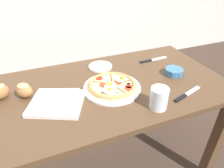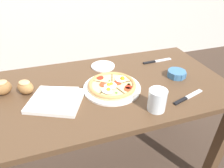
{
  "view_description": "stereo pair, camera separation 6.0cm",
  "coord_description": "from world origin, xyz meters",
  "views": [
    {
      "loc": [
        -0.27,
        -0.85,
        1.34
      ],
      "look_at": [
        0.06,
        -0.04,
        0.77
      ],
      "focal_mm": 32.0,
      "sensor_mm": 36.0,
      "label": 1
    },
    {
      "loc": [
        -0.21,
        -0.88,
        1.34
      ],
      "look_at": [
        0.06,
        -0.04,
        0.77
      ],
      "focal_mm": 32.0,
      "sensor_mm": 36.0,
      "label": 2
    }
  ],
  "objects": [
    {
      "name": "dining_table",
      "position": [
        0.0,
        0.0,
        0.63
      ],
      "size": [
        1.42,
        0.7,
        0.74
      ],
      "color": "#513823",
      "rests_on": "ground_plane"
    },
    {
      "name": "pizza",
      "position": [
        0.06,
        -0.04,
        0.75
      ],
      "size": [
        0.31,
        0.31,
        0.05
      ],
      "color": "white",
      "rests_on": "dining_table"
    },
    {
      "name": "ramekin_bowl",
      "position": [
        0.45,
        -0.03,
        0.76
      ],
      "size": [
        0.11,
        0.11,
        0.04
      ],
      "color": "teal",
      "rests_on": "dining_table"
    },
    {
      "name": "napkin_folded",
      "position": [
        -0.24,
        -0.06,
        0.75
      ],
      "size": [
        0.31,
        0.29,
        0.04
      ],
      "rotation": [
        0.0,
        0.0,
        -0.43
      ],
      "color": "silver",
      "rests_on": "dining_table"
    },
    {
      "name": "bread_piece_near",
      "position": [
        -0.49,
        0.09,
        0.78
      ],
      "size": [
        0.1,
        0.09,
        0.08
      ],
      "rotation": [
        0.0,
        0.0,
        0.31
      ],
      "color": "olive",
      "rests_on": "dining_table"
    },
    {
      "name": "bread_piece_mid",
      "position": [
        -0.37,
        0.06,
        0.78
      ],
      "size": [
        0.11,
        0.1,
        0.08
      ],
      "rotation": [
        0.0,
        0.0,
        2.5
      ],
      "color": "#A3703D",
      "rests_on": "dining_table"
    },
    {
      "name": "knife_main",
      "position": [
        0.44,
        0.18,
        0.74
      ],
      "size": [
        0.21,
        0.03,
        0.01
      ],
      "rotation": [
        0.0,
        0.0,
        0.05
      ],
      "color": "silver",
      "rests_on": "dining_table"
    },
    {
      "name": "knife_spare",
      "position": [
        0.4,
        -0.23,
        0.74
      ],
      "size": [
        0.2,
        0.08,
        0.01
      ],
      "rotation": [
        0.0,
        0.0,
        0.29
      ],
      "color": "silver",
      "rests_on": "dining_table"
    },
    {
      "name": "water_glass",
      "position": [
        0.2,
        -0.26,
        0.78
      ],
      "size": [
        0.08,
        0.08,
        0.11
      ],
      "color": "white",
      "rests_on": "dining_table"
    },
    {
      "name": "side_saucer",
      "position": [
        0.08,
        0.22,
        0.74
      ],
      "size": [
        0.15,
        0.15,
        0.01
      ],
      "color": "white",
      "rests_on": "dining_table"
    }
  ]
}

